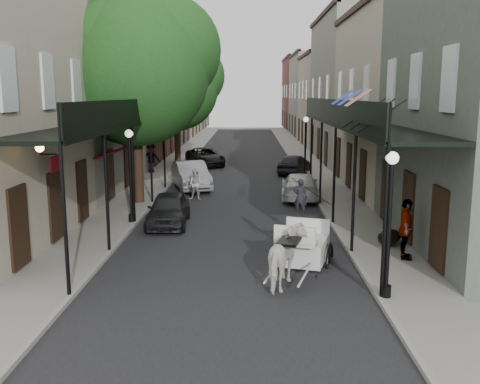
{
  "coord_description": "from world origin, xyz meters",
  "views": [
    {
      "loc": [
        0.61,
        -14.96,
        5.2
      ],
      "look_at": [
        0.29,
        4.63,
        1.6
      ],
      "focal_mm": 40.0,
      "sensor_mm": 36.0,
      "label": 1
    }
  ],
  "objects_px": {
    "lamppost_right_near": "(389,223)",
    "pedestrian_walking": "(196,184)",
    "carriage": "(305,226)",
    "car_left_far": "(205,157)",
    "horse": "(288,258)",
    "car_right_far": "(294,164)",
    "car_left_near": "(169,209)",
    "pedestrian_sidewalk_left": "(151,158)",
    "pedestrian_sidewalk_right": "(406,229)",
    "tree_near": "(145,66)",
    "lamppost_left": "(130,174)",
    "car_left_mid": "(191,175)",
    "car_right_near": "(300,186)",
    "lamppost_right_far": "(305,146)",
    "tree_far": "(182,85)"
  },
  "relations": [
    {
      "from": "lamppost_right_near",
      "to": "pedestrian_walking",
      "type": "relative_size",
      "value": 2.41
    },
    {
      "from": "carriage",
      "to": "car_left_far",
      "type": "relative_size",
      "value": 0.58
    },
    {
      "from": "horse",
      "to": "car_left_far",
      "type": "distance_m",
      "value": 25.36
    },
    {
      "from": "pedestrian_walking",
      "to": "car_right_far",
      "type": "bearing_deg",
      "value": 66.39
    },
    {
      "from": "car_left_far",
      "to": "car_left_near",
      "type": "bearing_deg",
      "value": -107.79
    },
    {
      "from": "carriage",
      "to": "car_right_far",
      "type": "relative_size",
      "value": 0.71
    },
    {
      "from": "carriage",
      "to": "pedestrian_sidewalk_left",
      "type": "distance_m",
      "value": 20.1
    },
    {
      "from": "lamppost_right_near",
      "to": "car_right_far",
      "type": "xyz_separation_m",
      "value": [
        -0.5,
        22.02,
        -1.38
      ]
    },
    {
      "from": "pedestrian_sidewalk_left",
      "to": "pedestrian_walking",
      "type": "bearing_deg",
      "value": 117.45
    },
    {
      "from": "pedestrian_sidewalk_right",
      "to": "car_left_far",
      "type": "bearing_deg",
      "value": 33.28
    },
    {
      "from": "tree_near",
      "to": "lamppost_left",
      "type": "xyz_separation_m",
      "value": [
        0.1,
        -4.18,
        -4.44
      ]
    },
    {
      "from": "car_left_mid",
      "to": "pedestrian_walking",
      "type": "bearing_deg",
      "value": -95.29
    },
    {
      "from": "tree_near",
      "to": "pedestrian_sidewalk_right",
      "type": "bearing_deg",
      "value": -42.85
    },
    {
      "from": "pedestrian_sidewalk_right",
      "to": "tree_near",
      "type": "bearing_deg",
      "value": 60.9
    },
    {
      "from": "car_right_near",
      "to": "lamppost_left",
      "type": "bearing_deg",
      "value": 41.55
    },
    {
      "from": "horse",
      "to": "car_right_far",
      "type": "height_order",
      "value": "horse"
    },
    {
      "from": "lamppost_right_far",
      "to": "lamppost_left",
      "type": "bearing_deg",
      "value": -124.35
    },
    {
      "from": "lamppost_left",
      "to": "lamppost_right_near",
      "type": "bearing_deg",
      "value": -44.29
    },
    {
      "from": "tree_far",
      "to": "carriage",
      "type": "bearing_deg",
      "value": -73.68
    },
    {
      "from": "tree_far",
      "to": "pedestrian_walking",
      "type": "relative_size",
      "value": 5.58
    },
    {
      "from": "pedestrian_sidewalk_left",
      "to": "car_left_far",
      "type": "xyz_separation_m",
      "value": [
        3.2,
        4.18,
        -0.42
      ]
    },
    {
      "from": "pedestrian_sidewalk_left",
      "to": "pedestrian_sidewalk_right",
      "type": "distance_m",
      "value": 21.79
    },
    {
      "from": "lamppost_right_far",
      "to": "pedestrian_sidewalk_right",
      "type": "relative_size",
      "value": 1.95
    },
    {
      "from": "car_right_far",
      "to": "pedestrian_sidewalk_right",
      "type": "bearing_deg",
      "value": 114.27
    },
    {
      "from": "pedestrian_sidewalk_right",
      "to": "car_left_near",
      "type": "bearing_deg",
      "value": 73.37
    },
    {
      "from": "tree_near",
      "to": "pedestrian_sidewalk_left",
      "type": "height_order",
      "value": "tree_near"
    },
    {
      "from": "lamppost_right_near",
      "to": "car_left_far",
      "type": "height_order",
      "value": "lamppost_right_near"
    },
    {
      "from": "car_left_far",
      "to": "car_right_far",
      "type": "xyz_separation_m",
      "value": [
        6.2,
        -3.98,
        0.01
      ]
    },
    {
      "from": "tree_far",
      "to": "horse",
      "type": "xyz_separation_m",
      "value": [
        5.93,
        -25.18,
        -5.01
      ]
    },
    {
      "from": "carriage",
      "to": "car_right_far",
      "type": "xyz_separation_m",
      "value": [
        1.2,
        18.54,
        -0.41
      ]
    },
    {
      "from": "horse",
      "to": "pedestrian_walking",
      "type": "distance_m",
      "value": 12.72
    },
    {
      "from": "car_left_far",
      "to": "pedestrian_sidewalk_right",
      "type": "bearing_deg",
      "value": -88.26
    },
    {
      "from": "tree_near",
      "to": "lamppost_right_far",
      "type": "relative_size",
      "value": 2.6
    },
    {
      "from": "carriage",
      "to": "car_right_near",
      "type": "bearing_deg",
      "value": 101.69
    },
    {
      "from": "tree_near",
      "to": "car_left_mid",
      "type": "distance_m",
      "value": 7.24
    },
    {
      "from": "lamppost_left",
      "to": "carriage",
      "type": "height_order",
      "value": "lamppost_left"
    },
    {
      "from": "lamppost_right_near",
      "to": "car_left_far",
      "type": "bearing_deg",
      "value": 104.45
    },
    {
      "from": "tree_near",
      "to": "lamppost_left",
      "type": "bearing_deg",
      "value": -88.66
    },
    {
      "from": "tree_near",
      "to": "car_right_near",
      "type": "distance_m",
      "value": 9.52
    },
    {
      "from": "tree_near",
      "to": "carriage",
      "type": "relative_size",
      "value": 3.48
    },
    {
      "from": "car_left_near",
      "to": "car_left_mid",
      "type": "xyz_separation_m",
      "value": [
        0.0,
        8.36,
        0.1
      ]
    },
    {
      "from": "lamppost_left",
      "to": "car_right_near",
      "type": "xyz_separation_m",
      "value": [
        7.29,
        5.54,
        -1.4
      ]
    },
    {
      "from": "lamppost_left",
      "to": "car_left_near",
      "type": "xyz_separation_m",
      "value": [
        1.5,
        -0.07,
        -1.4
      ]
    },
    {
      "from": "pedestrian_sidewalk_right",
      "to": "tree_far",
      "type": "bearing_deg",
      "value": 36.7
    },
    {
      "from": "car_left_far",
      "to": "horse",
      "type": "bearing_deg",
      "value": -98.07
    },
    {
      "from": "tree_far",
      "to": "car_left_mid",
      "type": "distance_m",
      "value": 11.23
    },
    {
      "from": "pedestrian_walking",
      "to": "car_left_near",
      "type": "bearing_deg",
      "value": -87.79
    },
    {
      "from": "lamppost_right_near",
      "to": "car_left_near",
      "type": "height_order",
      "value": "lamppost_right_near"
    },
    {
      "from": "lamppost_right_near",
      "to": "carriage",
      "type": "bearing_deg",
      "value": 116.05
    },
    {
      "from": "lamppost_left",
      "to": "carriage",
      "type": "bearing_deg",
      "value": -34.83
    }
  ]
}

